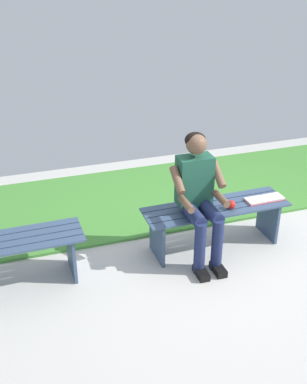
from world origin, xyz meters
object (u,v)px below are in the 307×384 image
(bench_far, at_px, (8,253))
(book_open, at_px, (265,199))
(bench_near, at_px, (215,217))
(person_seated, at_px, (199,194))
(apple, at_px, (231,205))

(bench_far, distance_m, book_open, 2.60)
(bench_near, bearing_deg, book_open, 176.25)
(bench_far, relative_size, book_open, 3.32)
(person_seated, xyz_separation_m, apple, (-0.36, -0.01, -0.19))
(person_seated, bearing_deg, book_open, -175.06)
(bench_near, bearing_deg, person_seated, 22.79)
(bench_near, relative_size, bench_far, 1.11)
(bench_far, height_order, apple, apple)
(bench_near, height_order, apple, apple)
(bench_near, relative_size, book_open, 3.67)
(bench_near, bearing_deg, apple, 141.84)
(bench_near, distance_m, bench_far, 2.06)
(bench_near, xyz_separation_m, person_seated, (0.24, 0.10, 0.36))
(apple, bearing_deg, bench_near, -38.16)
(bench_near, xyz_separation_m, apple, (-0.12, 0.09, 0.17))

